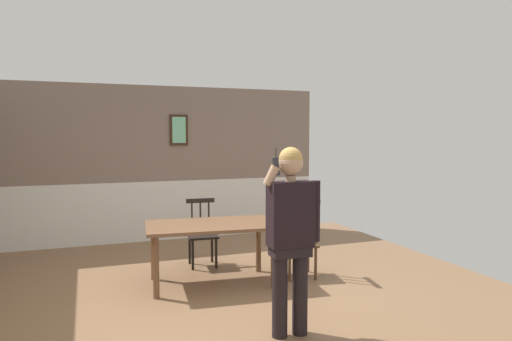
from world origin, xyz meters
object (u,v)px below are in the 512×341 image
(chair_near_window, at_px, (202,234))
(person_figure, at_px, (291,228))
(dining_table, at_px, (212,231))
(chair_by_doorway, at_px, (302,240))

(chair_near_window, bearing_deg, person_figure, 99.68)
(dining_table, xyz_separation_m, chair_near_window, (0.08, 0.83, -0.21))
(chair_near_window, bearing_deg, chair_by_doorway, 143.70)
(chair_by_doorway, bearing_deg, person_figure, 160.96)
(person_figure, bearing_deg, dining_table, -77.44)
(chair_by_doorway, relative_size, person_figure, 0.60)
(dining_table, height_order, chair_near_window, chair_near_window)
(chair_near_window, distance_m, person_figure, 2.56)
(chair_near_window, xyz_separation_m, person_figure, (0.21, -2.49, 0.54))
(dining_table, bearing_deg, chair_by_doorway, -5.84)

